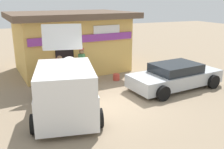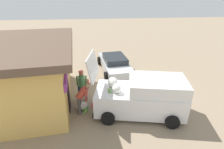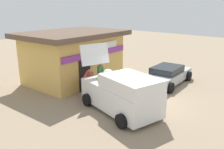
{
  "view_description": "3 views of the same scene",
  "coord_description": "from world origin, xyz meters",
  "px_view_note": "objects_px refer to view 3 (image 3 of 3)",
  "views": [
    {
      "loc": [
        -4.05,
        -8.64,
        3.98
      ],
      "look_at": [
        0.0,
        1.06,
        0.78
      ],
      "focal_mm": 39.71,
      "sensor_mm": 36.0,
      "label": 1
    },
    {
      "loc": [
        -9.49,
        1.86,
        5.58
      ],
      "look_at": [
        -0.36,
        0.89,
        1.21
      ],
      "focal_mm": 28.56,
      "sensor_mm": 36.0,
      "label": 2
    },
    {
      "loc": [
        -10.35,
        -7.29,
        4.88
      ],
      "look_at": [
        -0.9,
        1.67,
        1.14
      ],
      "focal_mm": 38.15,
      "sensor_mm": 36.0,
      "label": 3
    }
  ],
  "objects_px": {
    "storefront_bar": "(74,56)",
    "unloaded_banana_pile": "(90,91)",
    "parked_sedan": "(167,75)",
    "paint_bucket": "(122,81)",
    "vendor_standing": "(101,74)",
    "customer_bending": "(87,79)",
    "delivery_van": "(122,93)"
  },
  "relations": [
    {
      "from": "parked_sedan",
      "to": "unloaded_banana_pile",
      "type": "xyz_separation_m",
      "value": [
        -4.72,
        2.24,
        -0.38
      ]
    },
    {
      "from": "storefront_bar",
      "to": "paint_bucket",
      "type": "height_order",
      "value": "storefront_bar"
    },
    {
      "from": "parked_sedan",
      "to": "customer_bending",
      "type": "height_order",
      "value": "customer_bending"
    },
    {
      "from": "storefront_bar",
      "to": "customer_bending",
      "type": "relative_size",
      "value": 4.51
    },
    {
      "from": "delivery_van",
      "to": "customer_bending",
      "type": "relative_size",
      "value": 3.0
    },
    {
      "from": "delivery_van",
      "to": "unloaded_banana_pile",
      "type": "bearing_deg",
      "value": 79.22
    },
    {
      "from": "parked_sedan",
      "to": "paint_bucket",
      "type": "xyz_separation_m",
      "value": [
        -2.07,
        2.08,
        -0.4
      ]
    },
    {
      "from": "parked_sedan",
      "to": "paint_bucket",
      "type": "bearing_deg",
      "value": 134.78
    },
    {
      "from": "storefront_bar",
      "to": "vendor_standing",
      "type": "bearing_deg",
      "value": -93.55
    },
    {
      "from": "customer_bending",
      "to": "parked_sedan",
      "type": "bearing_deg",
      "value": -23.81
    },
    {
      "from": "storefront_bar",
      "to": "unloaded_banana_pile",
      "type": "relative_size",
      "value": 9.98
    },
    {
      "from": "delivery_van",
      "to": "vendor_standing",
      "type": "distance_m",
      "value": 3.29
    },
    {
      "from": "delivery_van",
      "to": "paint_bucket",
      "type": "bearing_deg",
      "value": 41.1
    },
    {
      "from": "parked_sedan",
      "to": "customer_bending",
      "type": "distance_m",
      "value": 5.4
    },
    {
      "from": "storefront_bar",
      "to": "paint_bucket",
      "type": "distance_m",
      "value": 3.64
    },
    {
      "from": "delivery_van",
      "to": "paint_bucket",
      "type": "distance_m",
      "value": 4.33
    },
    {
      "from": "storefront_bar",
      "to": "unloaded_banana_pile",
      "type": "height_order",
      "value": "storefront_bar"
    },
    {
      "from": "customer_bending",
      "to": "paint_bucket",
      "type": "xyz_separation_m",
      "value": [
        2.86,
        -0.09,
        -0.78
      ]
    },
    {
      "from": "customer_bending",
      "to": "paint_bucket",
      "type": "bearing_deg",
      "value": -1.87
    },
    {
      "from": "parked_sedan",
      "to": "paint_bucket",
      "type": "relative_size",
      "value": 13.62
    },
    {
      "from": "vendor_standing",
      "to": "unloaded_banana_pile",
      "type": "height_order",
      "value": "vendor_standing"
    },
    {
      "from": "vendor_standing",
      "to": "unloaded_banana_pile",
      "type": "xyz_separation_m",
      "value": [
        -0.9,
        0.0,
        -0.83
      ]
    },
    {
      "from": "storefront_bar",
      "to": "paint_bucket",
      "type": "xyz_separation_m",
      "value": [
        1.58,
        -2.9,
        -1.54
      ]
    },
    {
      "from": "customer_bending",
      "to": "delivery_van",
      "type": "bearing_deg",
      "value": -96.82
    },
    {
      "from": "storefront_bar",
      "to": "unloaded_banana_pile",
      "type": "xyz_separation_m",
      "value": [
        -1.07,
        -2.75,
        -1.52
      ]
    },
    {
      "from": "customer_bending",
      "to": "unloaded_banana_pile",
      "type": "xyz_separation_m",
      "value": [
        0.22,
        0.06,
        -0.76
      ]
    },
    {
      "from": "vendor_standing",
      "to": "customer_bending",
      "type": "bearing_deg",
      "value": -177.22
    },
    {
      "from": "unloaded_banana_pile",
      "to": "parked_sedan",
      "type": "bearing_deg",
      "value": -25.36
    },
    {
      "from": "unloaded_banana_pile",
      "to": "customer_bending",
      "type": "bearing_deg",
      "value": -164.79
    },
    {
      "from": "unloaded_banana_pile",
      "to": "paint_bucket",
      "type": "height_order",
      "value": "unloaded_banana_pile"
    },
    {
      "from": "parked_sedan",
      "to": "vendor_standing",
      "type": "height_order",
      "value": "vendor_standing"
    },
    {
      "from": "delivery_van",
      "to": "parked_sedan",
      "type": "xyz_separation_m",
      "value": [
        5.28,
        0.72,
        -0.39
      ]
    }
  ]
}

